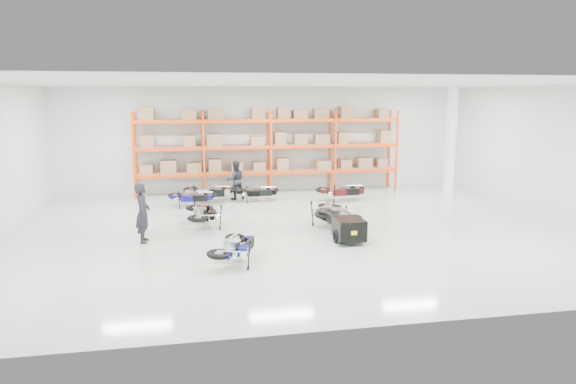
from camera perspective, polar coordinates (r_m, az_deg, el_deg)
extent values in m
plane|color=#ADC1AE|center=(16.16, 1.36, -4.20)|extent=(18.00, 18.00, 0.00)
plane|color=white|center=(15.62, 1.43, 11.97)|extent=(18.00, 18.00, 0.00)
plane|color=silver|center=(22.59, -2.27, 5.85)|extent=(18.00, 0.00, 18.00)
plane|color=silver|center=(9.08, 10.49, -1.55)|extent=(18.00, 0.00, 18.00)
plane|color=silver|center=(19.65, 28.09, 3.88)|extent=(0.00, 14.00, 14.00)
cube|color=#FF470D|center=(21.55, -16.80, 3.83)|extent=(0.08, 0.08, 3.50)
cube|color=#FF470D|center=(22.44, -16.56, 4.10)|extent=(0.08, 0.08, 3.50)
cube|color=#FF470D|center=(21.42, -9.32, 4.11)|extent=(0.08, 0.08, 3.50)
cube|color=#FF470D|center=(22.31, -9.38, 4.37)|extent=(0.08, 0.08, 3.50)
cube|color=#FF470D|center=(21.66, -1.88, 4.32)|extent=(0.08, 0.08, 3.50)
cube|color=#FF470D|center=(22.54, -2.22, 4.56)|extent=(0.08, 0.08, 3.50)
cube|color=#FF470D|center=(22.24, 5.29, 4.44)|extent=(0.08, 0.08, 3.50)
cube|color=#FF470D|center=(23.11, 4.69, 4.69)|extent=(0.08, 0.08, 3.50)
cube|color=#FF470D|center=(23.16, 12.00, 4.50)|extent=(0.08, 0.08, 3.50)
cube|color=#FF470D|center=(23.99, 11.18, 4.74)|extent=(0.08, 0.08, 3.50)
cube|color=#FF470D|center=(21.55, -12.98, 1.74)|extent=(2.70, 0.08, 0.12)
cube|color=#FF470D|center=(22.44, -12.89, 2.09)|extent=(2.70, 0.08, 0.12)
cube|color=#A47654|center=(21.99, -12.94, 2.09)|extent=(2.68, 0.88, 0.02)
cube|color=#A47654|center=(21.95, -12.97, 2.69)|extent=(2.40, 0.70, 0.44)
cube|color=#FF470D|center=(21.60, -5.54, 1.98)|extent=(2.70, 0.08, 0.12)
cube|color=#FF470D|center=(22.49, -5.74, 2.32)|extent=(2.70, 0.08, 0.12)
cube|color=#A47654|center=(22.04, -5.65, 2.33)|extent=(2.68, 0.88, 0.02)
cube|color=#A47654|center=(22.01, -5.66, 2.93)|extent=(2.40, 0.70, 0.44)
cube|color=#FF470D|center=(22.02, 1.74, 2.19)|extent=(2.70, 0.08, 0.12)
cube|color=#FF470D|center=(22.89, 1.27, 2.52)|extent=(2.70, 0.08, 0.12)
cube|color=#A47654|center=(22.44, 1.50, 2.53)|extent=(2.68, 0.88, 0.02)
cube|color=#A47654|center=(22.41, 1.50, 3.12)|extent=(2.40, 0.70, 0.44)
cube|color=#FF470D|center=(22.77, 8.65, 2.35)|extent=(2.70, 0.08, 0.12)
cube|color=#FF470D|center=(23.61, 7.94, 2.67)|extent=(2.70, 0.08, 0.12)
cube|color=#A47654|center=(23.18, 8.29, 2.69)|extent=(2.68, 0.88, 0.02)
cube|color=#A47654|center=(23.15, 8.31, 3.25)|extent=(2.40, 0.70, 0.44)
cube|color=#FF470D|center=(21.41, -13.10, 4.64)|extent=(2.70, 0.08, 0.12)
cube|color=#FF470D|center=(22.31, -13.00, 4.88)|extent=(2.70, 0.08, 0.12)
cube|color=#A47654|center=(21.85, -13.06, 4.95)|extent=(2.68, 0.88, 0.02)
cube|color=#A47654|center=(21.83, -13.09, 5.55)|extent=(2.40, 0.70, 0.44)
cube|color=#FF470D|center=(21.47, -5.59, 4.89)|extent=(2.70, 0.08, 0.12)
cube|color=#FF470D|center=(22.36, -5.79, 5.11)|extent=(2.70, 0.08, 0.12)
cube|color=#A47654|center=(21.91, -5.70, 5.18)|extent=(2.68, 0.88, 0.02)
cube|color=#A47654|center=(21.89, -5.71, 5.78)|extent=(2.40, 0.70, 0.44)
cube|color=#FF470D|center=(21.88, 1.76, 5.04)|extent=(2.70, 0.08, 0.12)
cube|color=#FF470D|center=(22.76, 1.28, 5.26)|extent=(2.70, 0.08, 0.12)
cube|color=#A47654|center=(22.31, 1.51, 5.33)|extent=(2.68, 0.88, 0.02)
cube|color=#A47654|center=(22.29, 1.52, 5.92)|extent=(2.40, 0.70, 0.44)
cube|color=#FF470D|center=(22.64, 8.73, 5.11)|extent=(2.70, 0.08, 0.12)
cube|color=#FF470D|center=(23.49, 8.01, 5.33)|extent=(2.70, 0.08, 0.12)
cube|color=#A47654|center=(23.05, 8.37, 5.39)|extent=(2.68, 0.88, 0.02)
cube|color=#A47654|center=(23.04, 8.38, 5.96)|extent=(2.40, 0.70, 0.44)
cube|color=#FF470D|center=(21.33, -13.23, 7.58)|extent=(2.70, 0.08, 0.12)
cube|color=#FF470D|center=(22.23, -13.12, 7.70)|extent=(2.70, 0.08, 0.12)
cube|color=#A47654|center=(21.78, -13.18, 7.83)|extent=(2.68, 0.88, 0.02)
cube|color=#A47654|center=(21.77, -13.21, 8.43)|extent=(2.40, 0.70, 0.44)
cube|color=#FF470D|center=(21.38, -5.65, 7.82)|extent=(2.70, 0.08, 0.12)
cube|color=#FF470D|center=(22.28, -5.85, 7.93)|extent=(2.70, 0.08, 0.12)
cube|color=#A47654|center=(21.83, -5.75, 8.06)|extent=(2.68, 0.88, 0.02)
cube|color=#A47654|center=(21.82, -5.76, 8.66)|extent=(2.40, 0.70, 0.44)
cube|color=#FF470D|center=(21.80, 1.77, 7.92)|extent=(2.70, 0.08, 0.12)
cube|color=#FF470D|center=(22.68, 1.29, 8.03)|extent=(2.70, 0.08, 0.12)
cube|color=#A47654|center=(22.24, 1.53, 8.15)|extent=(2.68, 0.88, 0.02)
cube|color=#A47654|center=(22.23, 1.53, 8.75)|extent=(2.40, 0.70, 0.44)
cube|color=#FF470D|center=(22.56, 8.81, 7.89)|extent=(2.70, 0.08, 0.12)
cube|color=#FF470D|center=(23.41, 8.08, 8.01)|extent=(2.70, 0.08, 0.12)
cube|color=#A47654|center=(22.98, 8.44, 8.12)|extent=(2.68, 0.88, 0.02)
cube|color=#A47654|center=(22.97, 8.46, 8.70)|extent=(2.40, 0.70, 0.44)
cube|color=white|center=(17.98, 17.54, 4.13)|extent=(0.25, 0.25, 4.50)
cube|color=black|center=(14.76, 6.80, -4.04)|extent=(0.80, 1.00, 0.57)
cube|color=yellow|center=(14.30, 7.39, -4.54)|extent=(0.17, 0.02, 0.11)
torus|color=black|center=(14.70, 5.30, -4.91)|extent=(0.08, 0.40, 0.40)
torus|color=black|center=(14.93, 8.23, -4.73)|extent=(0.08, 0.40, 0.40)
cylinder|color=black|center=(15.37, 6.06, -3.23)|extent=(0.06, 0.94, 0.04)
imported|color=black|center=(15.18, -15.83, -2.25)|extent=(0.42, 0.63, 1.71)
imported|color=#212229|center=(20.87, -5.86, 1.33)|extent=(0.83, 0.69, 1.55)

